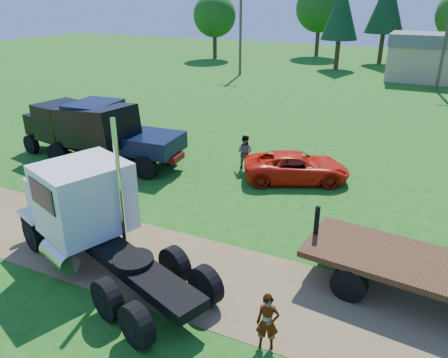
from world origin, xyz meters
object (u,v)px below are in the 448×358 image
at_px(black_dump_truck, 80,127).
at_px(white_semi_tractor, 87,213).
at_px(spectator_a, 268,322).
at_px(navy_truck, 107,133).
at_px(orange_pickup, 296,167).

bearing_deg(black_dump_truck, white_semi_tractor, -36.00).
bearing_deg(black_dump_truck, spectator_a, -21.52).
height_order(navy_truck, orange_pickup, navy_truck).
relative_size(black_dump_truck, orange_pickup, 1.58).
distance_m(navy_truck, spectator_a, 15.12).
bearing_deg(orange_pickup, white_semi_tractor, 131.25).
height_order(white_semi_tractor, navy_truck, white_semi_tractor).
bearing_deg(spectator_a, black_dump_truck, 130.96).
height_order(orange_pickup, spectator_a, spectator_a).
bearing_deg(spectator_a, white_semi_tractor, 152.08).
xyz_separation_m(navy_truck, spectator_a, (12.21, -8.87, -0.86)).
bearing_deg(black_dump_truck, navy_truck, 18.45).
height_order(white_semi_tractor, orange_pickup, white_semi_tractor).
bearing_deg(orange_pickup, black_dump_truck, 77.02).
bearing_deg(white_semi_tractor, black_dump_truck, 153.99).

